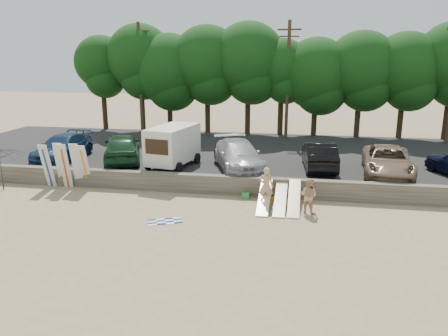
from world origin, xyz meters
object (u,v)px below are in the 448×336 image
Objects in this scene: beachgoer_a at (266,186)px; cooler at (246,196)px; car_2 at (238,155)px; box_trailer at (173,144)px; beach_umbrella at (2,169)px; car_0 at (63,147)px; beachgoer_b at (309,196)px; car_3 at (319,155)px; car_4 at (388,161)px; car_1 at (122,148)px.

cooler is at bearing -33.53° from beachgoer_a.
cooler is at bearing -95.32° from car_2.
car_2 is (3.90, 0.05, -0.53)m from box_trailer.
beachgoer_a is 14.29m from beach_umbrella.
beachgoer_a reaches higher than cooler.
cooler is (12.20, -3.68, -1.31)m from car_0.
beachgoer_a reaches higher than beachgoer_b.
box_trailer reaches higher than car_3.
car_0 is 0.96× the size of car_4.
car_4 is at bearing -140.84° from beachgoer_a.
car_3 is (4.61, 0.93, -0.02)m from car_2.
car_2 is 1.17× the size of car_3.
beachgoer_b is 4.37× the size of cooler.
beach_umbrella is at bearing 11.92° from car_3.
car_3 is 12.78× the size of cooler.
car_0 is 11.34m from car_2.
box_trailer is 0.73× the size of car_4.
car_2 is 8.32m from car_4.
car_0 is 3.21× the size of beachgoer_b.
cooler is at bearing 134.51° from car_1.
car_1 is at bearing -2.52° from car_3.
car_3 is at bearing 16.38° from beach_umbrella.
car_2 reaches higher than beach_umbrella.
box_trailer is 7.47m from car_0.
beachgoer_a is at bearing -36.23° from cooler.
car_4 reaches higher than beachgoer_a.
car_0 reaches higher than cooler.
car_0 reaches higher than beachgoer_b.
car_1 is at bearing 157.29° from cooler.
car_1 reaches higher than car_4.
car_1 is 11.95m from car_3.
cooler is (0.86, -3.21, -1.36)m from car_2.
car_2 reaches higher than beachgoer_b.
car_3 reaches higher than cooler.
car_2 is at bearing -20.99° from beachgoer_b.
beachgoer_a is (13.30, -4.54, -0.50)m from car_0.
box_trailer is at bearing -29.90° from beachgoer_a.
beachgoer_a is at bearing -0.10° from beach_umbrella.
car_3 is at bearing 175.74° from car_4.
beach_umbrella is (-16.94, -4.98, -0.33)m from car_3.
beachgoer_b is 0.64× the size of beach_umbrella.
car_4 is at bearing -1.33° from car_0.
cooler is at bearing 3.63° from beach_umbrella.
car_0 is 1.01× the size of car_1.
box_trailer is 6.02m from cooler.
car_3 reaches higher than beachgoer_b.
box_trailer is at bearing -1.82° from beachgoer_b.
beach_umbrella is (-12.33, -4.05, -0.36)m from car_2.
car_1 is 0.93× the size of car_2.
car_0 is (-7.43, 0.52, -0.58)m from box_trailer.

